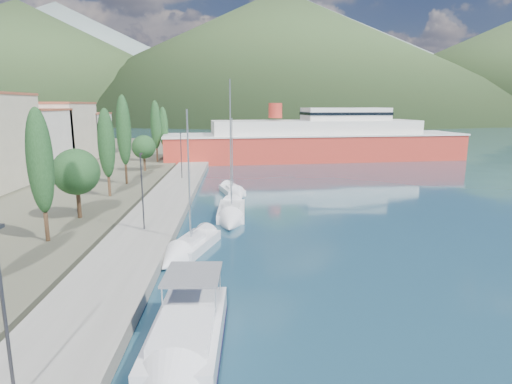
{
  "coord_description": "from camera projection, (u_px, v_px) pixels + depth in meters",
  "views": [
    {
      "loc": [
        -1.56,
        -20.37,
        10.54
      ],
      "look_at": [
        0.0,
        14.0,
        3.5
      ],
      "focal_mm": 30.0,
      "sensor_mm": 36.0,
      "label": 1
    }
  ],
  "objects": [
    {
      "name": "sailboat_mid",
      "position": [
        231.0,
        218.0,
        39.32
      ],
      "size": [
        2.73,
        9.66,
        13.82
      ],
      "color": "silver",
      "rests_on": "ground"
    },
    {
      "name": "lamp_posts",
      "position": [
        146.0,
        186.0,
        34.78
      ],
      "size": [
        0.15,
        45.15,
        6.06
      ],
      "color": "#2D2D33",
      "rests_on": "quay"
    },
    {
      "name": "tree_row",
      "position": [
        117.0,
        145.0,
        49.63
      ],
      "size": [
        4.03,
        63.12,
        11.07
      ],
      "color": "#47301E",
      "rests_on": "land_strip"
    },
    {
      "name": "ground",
      "position": [
        241.0,
        138.0,
        139.57
      ],
      "size": [
        1400.0,
        1400.0,
        0.0
      ],
      "primitive_type": "plane",
      "color": "#1D3F52"
    },
    {
      "name": "sailboat_far",
      "position": [
        235.0,
        193.0,
        50.53
      ],
      "size": [
        3.81,
        7.03,
        9.85
      ],
      "color": "silver",
      "rests_on": "ground"
    },
    {
      "name": "sailboat_near",
      "position": [
        182.0,
        253.0,
        30.05
      ],
      "size": [
        4.62,
        8.1,
        11.16
      ],
      "color": "silver",
      "rests_on": "ground"
    },
    {
      "name": "ferry",
      "position": [
        316.0,
        142.0,
        82.91
      ],
      "size": [
        58.66,
        18.8,
        11.45
      ],
      "color": "red",
      "rests_on": "ground"
    },
    {
      "name": "town_buildings",
      "position": [
        3.0,
        144.0,
        55.71
      ],
      "size": [
        9.2,
        69.2,
        11.3
      ],
      "color": "beige",
      "rests_on": "land_strip"
    },
    {
      "name": "hills_far",
      "position": [
        333.0,
        58.0,
        618.32
      ],
      "size": [
        1480.0,
        900.0,
        180.0
      ],
      "color": "slate",
      "rests_on": "ground"
    },
    {
      "name": "quay",
      "position": [
        170.0,
        198.0,
        47.09
      ],
      "size": [
        5.0,
        88.0,
        0.8
      ],
      "primitive_type": "cube",
      "color": "gray",
      "rests_on": "ground"
    },
    {
      "name": "motor_cruiser",
      "position": [
        181.0,
        365.0,
        16.59
      ],
      "size": [
        3.31,
        10.21,
        3.73
      ],
      "color": "#161033",
      "rests_on": "ground"
    },
    {
      "name": "hills_near",
      "position": [
        347.0,
        61.0,
        381.19
      ],
      "size": [
        1010.0,
        520.0,
        115.0
      ],
      "color": "#324825",
      "rests_on": "ground"
    }
  ]
}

